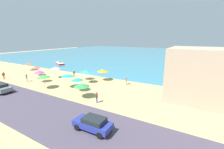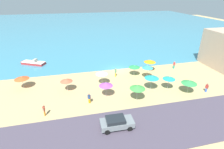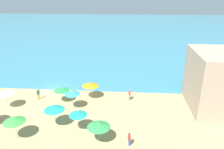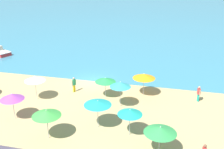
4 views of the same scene
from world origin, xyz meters
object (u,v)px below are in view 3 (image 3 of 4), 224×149
at_px(bather_0, 130,94).
at_px(bather_3, 129,138).
at_px(beach_umbrella_3, 90,84).
at_px(beach_umbrella_0, 54,108).
at_px(beach_umbrella_10, 78,113).
at_px(beach_umbrella_4, 6,92).
at_px(beach_umbrella_8, 14,120).
at_px(beach_umbrella_6, 62,89).
at_px(beach_umbrella_9, 72,92).
at_px(beach_umbrella_2, 99,125).
at_px(bather_4, 38,93).

distance_m(bather_0, bather_3, 9.94).
bearing_deg(bather_3, beach_umbrella_3, 119.11).
bearing_deg(beach_umbrella_0, beach_umbrella_10, -11.21).
height_order(beach_umbrella_4, beach_umbrella_10, beach_umbrella_4).
distance_m(beach_umbrella_8, beach_umbrella_10, 6.59).
xyz_separation_m(beach_umbrella_4, beach_umbrella_10, (10.55, -4.18, -0.19)).
bearing_deg(bather_3, beach_umbrella_6, 137.31).
xyz_separation_m(beach_umbrella_3, bather_3, (5.61, -10.08, -1.31)).
xyz_separation_m(beach_umbrella_6, beach_umbrella_9, (1.95, -1.75, 0.43)).
bearing_deg(beach_umbrella_2, beach_umbrella_6, 127.47).
height_order(bather_0, bather_3, bather_0).
relative_size(beach_umbrella_0, beach_umbrella_8, 1.00).
relative_size(beach_umbrella_3, bather_3, 1.58).
bearing_deg(beach_umbrella_8, beach_umbrella_0, 36.29).
bearing_deg(bather_0, bather_3, -90.29).
relative_size(beach_umbrella_6, beach_umbrella_8, 0.85).
xyz_separation_m(beach_umbrella_0, beach_umbrella_8, (-3.44, -2.53, -0.04)).
xyz_separation_m(beach_umbrella_0, bather_0, (8.61, 7.09, -1.39)).
distance_m(beach_umbrella_8, bather_4, 8.94).
relative_size(beach_umbrella_10, bather_3, 1.52).
distance_m(beach_umbrella_6, beach_umbrella_8, 8.78).
bearing_deg(beach_umbrella_9, beach_umbrella_3, 58.96).
height_order(beach_umbrella_0, beach_umbrella_3, beach_umbrella_0).
bearing_deg(beach_umbrella_3, bather_4, -172.48).
xyz_separation_m(beach_umbrella_0, beach_umbrella_10, (2.85, -0.56, -0.18)).
relative_size(bather_0, bather_3, 1.05).
bearing_deg(bather_3, bather_4, 145.26).
bearing_deg(beach_umbrella_4, beach_umbrella_3, 18.74).
xyz_separation_m(bather_0, bather_3, (-0.05, -9.94, -0.05)).
bearing_deg(bather_3, beach_umbrella_9, 137.10).
bearing_deg(beach_umbrella_0, beach_umbrella_4, 154.84).
relative_size(beach_umbrella_4, beach_umbrella_6, 1.19).
bearing_deg(beach_umbrella_2, bather_4, 139.21).
height_order(bather_0, bather_4, bather_4).
relative_size(beach_umbrella_4, beach_umbrella_10, 1.09).
distance_m(beach_umbrella_0, beach_umbrella_4, 8.50).
bearing_deg(bather_0, beach_umbrella_4, -167.98).
relative_size(beach_umbrella_4, beach_umbrella_8, 1.02).
bearing_deg(beach_umbrella_2, beach_umbrella_10, 144.97).
xyz_separation_m(beach_umbrella_9, bather_3, (7.49, -6.96, -1.48)).
bearing_deg(beach_umbrella_6, bather_4, 174.10).
xyz_separation_m(beach_umbrella_4, bather_0, (16.31, 3.47, -1.39)).
distance_m(beach_umbrella_0, beach_umbrella_10, 2.91).
relative_size(beach_umbrella_4, beach_umbrella_9, 0.98).
bearing_deg(beach_umbrella_6, beach_umbrella_9, -41.85).
bearing_deg(beach_umbrella_0, beach_umbrella_8, -143.71).
height_order(beach_umbrella_6, bather_3, beach_umbrella_6).
distance_m(beach_umbrella_2, bather_4, 13.20).
bearing_deg(beach_umbrella_8, beach_umbrella_4, 124.69).
bearing_deg(beach_umbrella_0, beach_umbrella_3, 67.83).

